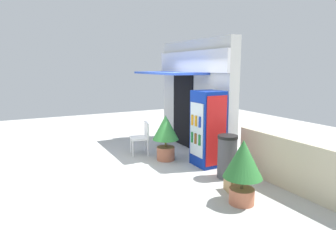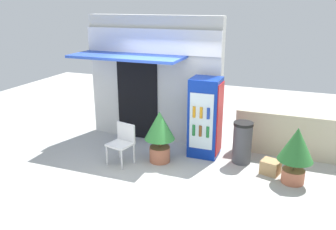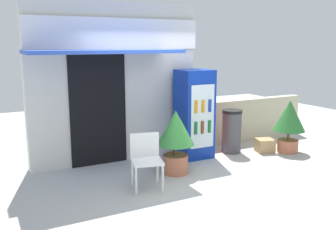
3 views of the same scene
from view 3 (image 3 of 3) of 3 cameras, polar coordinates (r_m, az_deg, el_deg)
ground at (r=6.31m, az=2.23°, el=-10.00°), size 16.00×16.00×0.00m
storefront_building at (r=7.13m, az=-8.26°, el=5.29°), size 3.34×1.31×3.01m
drink_cooler at (r=7.37m, az=4.12°, el=0.17°), size 0.66×0.66×1.76m
plastic_chair at (r=5.90m, az=-3.41°, el=-6.35°), size 0.56×0.54×0.85m
potted_plant_near_shop at (r=6.44m, az=1.18°, el=-3.12°), size 0.65×0.65×1.13m
potted_plant_curbside at (r=8.11m, az=18.19°, el=-0.73°), size 0.66×0.66×1.11m
trash_bin at (r=7.85m, az=9.78°, el=-2.46°), size 0.42×0.42×0.90m
stone_boundary_wall at (r=9.05m, az=12.85°, el=-0.58°), size 2.76×0.21×0.97m
cardboard_box at (r=8.09m, az=14.69°, el=-4.56°), size 0.42×0.40×0.28m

